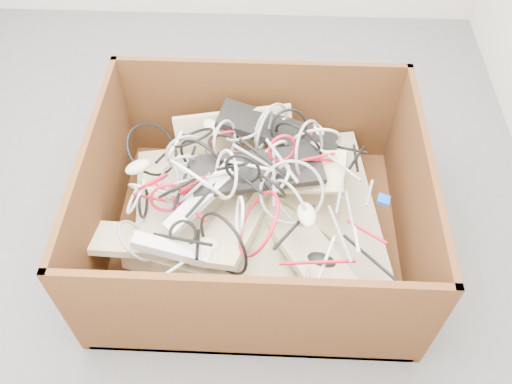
{
  "coord_description": "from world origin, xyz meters",
  "views": [
    {
      "loc": [
        0.29,
        -1.48,
        1.92
      ],
      "look_at": [
        0.23,
        -0.18,
        0.3
      ],
      "focal_mm": 37.33,
      "sensor_mm": 36.0,
      "label": 1
    }
  ],
  "objects_px": {
    "power_strip_left": "(200,199)",
    "power_strip_right": "(171,249)",
    "cardboard_box": "(251,220)",
    "vga_plug": "(384,200)"
  },
  "relations": [
    {
      "from": "power_strip_right",
      "to": "cardboard_box",
      "type": "bearing_deg",
      "value": 54.22
    },
    {
      "from": "cardboard_box",
      "to": "vga_plug",
      "type": "relative_size",
      "value": 27.77
    },
    {
      "from": "cardboard_box",
      "to": "power_strip_right",
      "type": "height_order",
      "value": "cardboard_box"
    },
    {
      "from": "vga_plug",
      "to": "cardboard_box",
      "type": "bearing_deg",
      "value": -168.52
    },
    {
      "from": "cardboard_box",
      "to": "power_strip_left",
      "type": "relative_size",
      "value": 3.91
    },
    {
      "from": "power_strip_left",
      "to": "power_strip_right",
      "type": "xyz_separation_m",
      "value": [
        -0.09,
        -0.19,
        -0.05
      ]
    },
    {
      "from": "cardboard_box",
      "to": "power_strip_left",
      "type": "distance_m",
      "value": 0.32
    },
    {
      "from": "cardboard_box",
      "to": "power_strip_right",
      "type": "relative_size",
      "value": 4.49
    },
    {
      "from": "power_strip_left",
      "to": "power_strip_right",
      "type": "relative_size",
      "value": 1.15
    },
    {
      "from": "power_strip_left",
      "to": "cardboard_box",
      "type": "bearing_deg",
      "value": -21.15
    }
  ]
}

